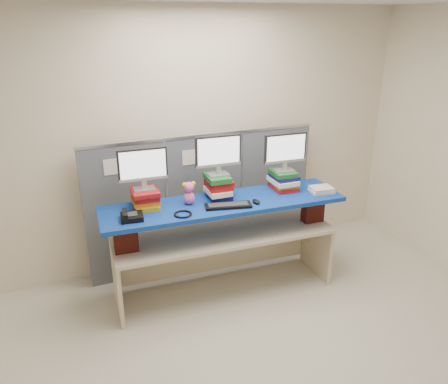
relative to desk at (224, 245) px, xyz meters
name	(u,v)px	position (x,y,z in m)	size (l,w,h in m)	color
room	(293,208)	(0.03, -1.17, 0.87)	(5.00, 4.00, 2.80)	beige
cubicle_partition	(205,201)	(0.03, 0.61, 0.24)	(2.60, 0.06, 1.53)	#50555F
desk	(224,245)	(0.00, 0.00, 0.00)	(2.23, 0.78, 0.67)	beige
brick_pier_left	(125,237)	(-0.96, 0.01, 0.28)	(0.21, 0.12, 0.29)	maroon
brick_pier_right	(313,208)	(0.96, -0.11, 0.28)	(0.21, 0.12, 0.29)	maroon
blue_board	(224,204)	(0.00, 0.00, 0.45)	(2.36, 0.59, 0.04)	navy
book_stack_left	(146,198)	(-0.72, 0.17, 0.56)	(0.26, 0.31, 0.18)	#B58F18
book_stack_center	(218,186)	(-0.01, 0.12, 0.59)	(0.26, 0.31, 0.24)	#11144E
book_stack_right	(283,180)	(0.70, 0.08, 0.57)	(0.26, 0.31, 0.20)	#A11214
monitor_left	(143,167)	(-0.73, 0.17, 0.87)	(0.45, 0.14, 0.39)	#B2B2B7
monitor_center	(218,153)	(-0.01, 0.12, 0.93)	(0.45, 0.14, 0.39)	#B2B2B7
monitor_right	(285,150)	(0.70, 0.07, 0.89)	(0.45, 0.14, 0.39)	#B2B2B7
keyboard	(228,205)	(-0.01, -0.13, 0.48)	(0.46, 0.24, 0.03)	black
mouse	(256,201)	(0.27, -0.15, 0.49)	(0.06, 0.11, 0.03)	black
desk_phone	(131,216)	(-0.91, -0.05, 0.50)	(0.21, 0.20, 0.08)	black
headset	(183,214)	(-0.46, -0.14, 0.48)	(0.17, 0.17, 0.02)	black
plush_toy	(189,193)	(-0.32, 0.08, 0.58)	(0.13, 0.10, 0.22)	pink
binder_stack	(322,190)	(1.01, -0.16, 0.50)	(0.25, 0.21, 0.05)	beige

